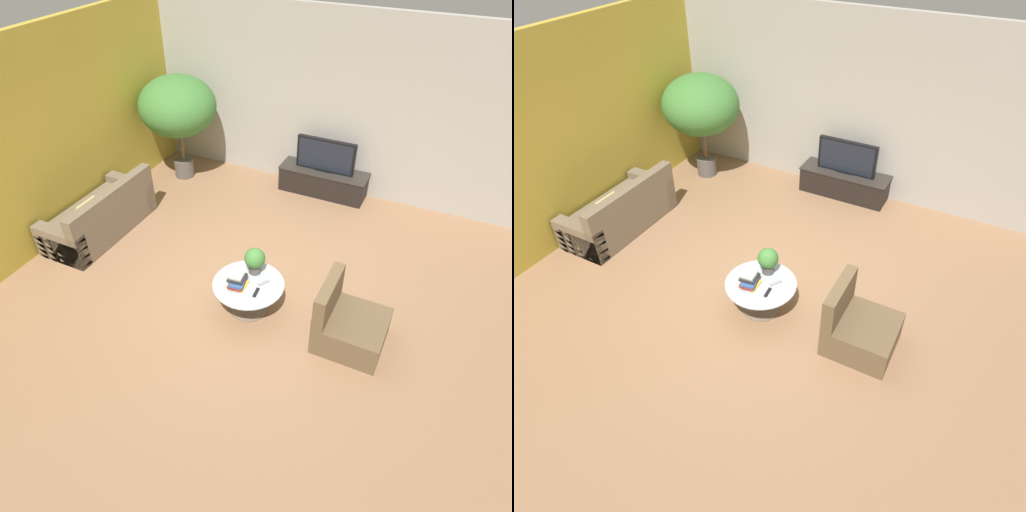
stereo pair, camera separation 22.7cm
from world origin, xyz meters
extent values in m
plane|color=#8C6647|center=(0.00, 0.00, 0.00)|extent=(24.00, 24.00, 0.00)
cube|color=#A39E93|center=(0.00, 3.26, 1.50)|extent=(7.40, 0.12, 3.00)
cube|color=gold|center=(-3.26, 0.20, 1.50)|extent=(0.12, 7.40, 3.00)
cube|color=black|center=(0.11, 2.94, 0.23)|extent=(1.53, 0.48, 0.45)
cube|color=#2D2823|center=(0.11, 2.94, 0.44)|extent=(1.56, 0.50, 0.02)
cube|color=black|center=(0.11, 2.94, 0.74)|extent=(1.03, 0.08, 0.58)
cube|color=black|center=(0.11, 2.90, 0.74)|extent=(0.95, 0.00, 0.52)
cube|color=black|center=(0.11, 2.94, 0.47)|extent=(0.31, 0.13, 0.02)
cylinder|color=#756656|center=(0.19, -0.25, 0.01)|extent=(0.50, 0.50, 0.02)
cylinder|color=#756656|center=(0.19, -0.25, 0.21)|extent=(0.10, 0.10, 0.43)
cylinder|color=#A8B2B7|center=(0.19, -0.25, 0.44)|extent=(0.91, 0.91, 0.02)
cube|color=brown|center=(-2.72, 0.30, 0.21)|extent=(0.84, 1.84, 0.42)
cube|color=brown|center=(-2.38, 0.30, 0.63)|extent=(0.16, 1.84, 0.42)
cube|color=brown|center=(-2.72, 1.13, 0.27)|extent=(0.84, 0.20, 0.54)
cube|color=brown|center=(-2.72, -0.52, 0.27)|extent=(0.84, 0.20, 0.54)
cube|color=#B23328|center=(-2.54, 0.61, 0.56)|extent=(0.15, 0.32, 0.30)
cube|color=tan|center=(-2.54, -0.01, 0.59)|extent=(0.13, 0.38, 0.35)
cube|color=brown|center=(1.55, -0.23, 0.20)|extent=(0.80, 0.76, 0.40)
cube|color=brown|center=(1.22, -0.23, 0.63)|extent=(0.14, 0.76, 0.46)
cylinder|color=#514C47|center=(-2.48, 2.41, 0.17)|extent=(0.36, 0.36, 0.34)
cylinder|color=brown|center=(-2.48, 2.41, 0.59)|extent=(0.08, 0.08, 0.50)
ellipsoid|color=#3D7533|center=(-2.48, 2.41, 1.36)|extent=(1.36, 1.36, 1.03)
cylinder|color=#514C47|center=(0.17, -0.01, 0.51)|extent=(0.16, 0.16, 0.12)
sphere|color=#3D7533|center=(0.17, -0.01, 0.68)|extent=(0.27, 0.27, 0.27)
cube|color=gold|center=(0.08, -0.34, 0.46)|extent=(0.23, 0.22, 0.03)
cube|color=#A32823|center=(0.08, -0.34, 0.50)|extent=(0.21, 0.27, 0.04)
cube|color=#2D4C84|center=(0.09, -0.34, 0.53)|extent=(0.22, 0.31, 0.03)
cube|color=#232326|center=(0.07, -0.33, 0.56)|extent=(0.23, 0.23, 0.03)
cube|color=beige|center=(0.06, -0.32, 0.60)|extent=(0.18, 0.19, 0.03)
cube|color=black|center=(0.35, -0.36, 0.46)|extent=(0.05, 0.16, 0.02)
cube|color=gray|center=(0.36, -0.16, 0.46)|extent=(0.12, 0.16, 0.02)
camera|label=1|loc=(2.09, -4.03, 4.38)|focal=32.00mm
camera|label=2|loc=(2.29, -3.93, 4.38)|focal=32.00mm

